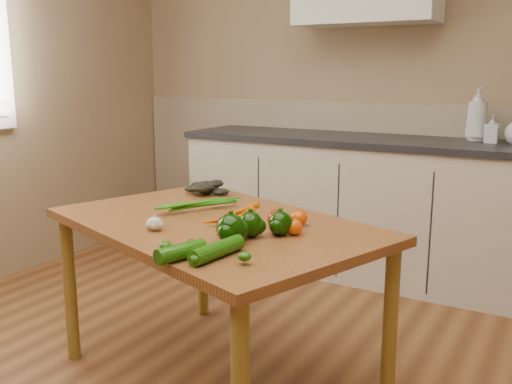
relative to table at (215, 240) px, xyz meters
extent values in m
cube|color=#9C805D|center=(0.09, 1.95, 0.67)|extent=(4.00, 0.02, 2.60)
cube|color=tan|center=(0.09, 1.92, -0.08)|extent=(3.98, 0.03, 1.10)
cube|color=#BAAE9B|center=(0.29, 1.63, -0.20)|extent=(2.80, 0.60, 0.86)
cube|color=#27272C|center=(0.29, 1.63, 0.25)|extent=(2.84, 0.64, 0.04)
cube|color=brown|center=(0.00, 0.00, 0.06)|extent=(1.54, 1.24, 0.04)
cylinder|color=olive|center=(-0.70, -0.15, -0.30)|extent=(0.06, 0.06, 0.68)
cylinder|color=olive|center=(-0.46, 0.55, -0.30)|extent=(0.06, 0.06, 0.68)
cylinder|color=olive|center=(0.70, 0.15, -0.30)|extent=(0.06, 0.06, 0.68)
imported|color=silver|center=(0.70, 1.78, 0.43)|extent=(0.18, 0.18, 0.32)
imported|color=silver|center=(0.80, 1.70, 0.35)|extent=(0.08, 0.08, 0.16)
ellipsoid|color=beige|center=(-0.12, -0.23, 0.11)|extent=(0.06, 0.06, 0.05)
sphere|color=black|center=(0.24, -0.12, 0.13)|extent=(0.09, 0.09, 0.09)
sphere|color=black|center=(0.32, -0.05, 0.12)|extent=(0.09, 0.09, 0.09)
sphere|color=black|center=(0.22, -0.22, 0.13)|extent=(0.10, 0.10, 0.10)
ellipsoid|color=#861302|center=(0.26, 0.04, 0.11)|extent=(0.08, 0.08, 0.07)
ellipsoid|color=#CE4505|center=(0.33, 0.11, 0.11)|extent=(0.07, 0.07, 0.06)
ellipsoid|color=#CE4505|center=(0.37, -0.02, 0.11)|extent=(0.07, 0.07, 0.06)
cylinder|color=#164907|center=(0.27, -0.38, 0.11)|extent=(0.08, 0.23, 0.05)
cylinder|color=#164907|center=(0.18, -0.46, 0.11)|extent=(0.10, 0.18, 0.05)
camera|label=1|loc=(1.26, -1.85, 0.67)|focal=40.00mm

